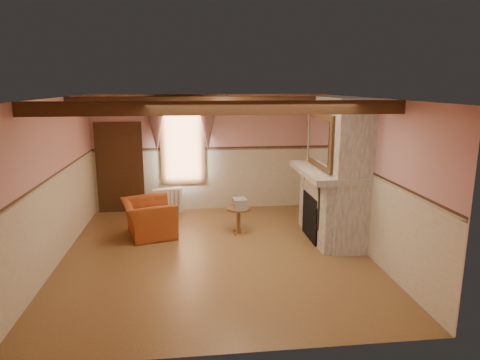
{
  "coord_description": "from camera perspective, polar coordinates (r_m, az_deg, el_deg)",
  "views": [
    {
      "loc": [
        -0.41,
        -7.34,
        3.02
      ],
      "look_at": [
        0.54,
        0.8,
        1.19
      ],
      "focal_mm": 32.0,
      "sensor_mm": 36.0,
      "label": 1
    }
  ],
  "objects": [
    {
      "name": "candle_red",
      "position": [
        8.08,
        12.67,
        1.42
      ],
      "size": [
        0.06,
        0.06,
        0.16
      ],
      "primitive_type": "cylinder",
      "color": "#AA151A",
      "rests_on": "mantel"
    },
    {
      "name": "ceiling_beam_front",
      "position": [
        6.16,
        -2.86,
        9.57
      ],
      "size": [
        5.5,
        0.18,
        0.2
      ],
      "primitive_type": "cube",
      "color": "black",
      "rests_on": "ceiling"
    },
    {
      "name": "wall_left",
      "position": [
        7.87,
        -23.78,
        -0.39
      ],
      "size": [
        0.02,
        6.0,
        2.8
      ],
      "primitive_type": "cube",
      "color": "#CF938F",
      "rests_on": "floor"
    },
    {
      "name": "mantel_clock",
      "position": [
        9.15,
        10.33,
        2.93
      ],
      "size": [
        0.14,
        0.24,
        0.2
      ],
      "primitive_type": "cube",
      "color": "black",
      "rests_on": "mantel"
    },
    {
      "name": "chair_rail",
      "position": [
        7.51,
        -3.38,
        0.87
      ],
      "size": [
        5.5,
        6.0,
        0.08
      ],
      "primitive_type": null,
      "color": "black",
      "rests_on": "wainscot"
    },
    {
      "name": "bowl",
      "position": [
        8.56,
        11.55,
        1.84
      ],
      "size": [
        0.35,
        0.35,
        0.09
      ],
      "primitive_type": "imported",
      "color": "brown",
      "rests_on": "mantel"
    },
    {
      "name": "door",
      "position": [
        10.6,
        -15.71,
        1.4
      ],
      "size": [
        1.1,
        0.1,
        2.1
      ],
      "primitive_type": "cube",
      "color": "black",
      "rests_on": "floor"
    },
    {
      "name": "mantel",
      "position": [
        8.53,
        11.62,
        1.1
      ],
      "size": [
        1.05,
        2.05,
        0.12
      ],
      "primitive_type": "cube",
      "color": "gray",
      "rests_on": "fireplace"
    },
    {
      "name": "floor",
      "position": [
        7.95,
        -3.24,
        -9.78
      ],
      "size": [
        5.5,
        6.0,
        0.01
      ],
      "primitive_type": "cube",
      "color": "brown",
      "rests_on": "ground"
    },
    {
      "name": "wall_back",
      "position": [
        10.47,
        -4.34,
        3.65
      ],
      "size": [
        5.5,
        0.02,
        2.8
      ],
      "primitive_type": "cube",
      "color": "#CF938F",
      "rests_on": "floor"
    },
    {
      "name": "window_drapes",
      "position": [
        10.25,
        -7.77,
        8.16
      ],
      "size": [
        1.3,
        0.14,
        1.4
      ],
      "primitive_type": "cube",
      "color": "gray",
      "rests_on": "wall_back"
    },
    {
      "name": "armchair",
      "position": [
        8.94,
        -12.07,
        -4.99
      ],
      "size": [
        1.24,
        1.34,
        0.73
      ],
      "primitive_type": "imported",
      "rotation": [
        0.0,
        0.0,
        1.83
      ],
      "color": "#994219",
      "rests_on": "floor"
    },
    {
      "name": "wall_right",
      "position": [
        8.15,
        16.31,
        0.6
      ],
      "size": [
        0.02,
        6.0,
        2.8
      ],
      "primitive_type": "cube",
      "color": "#CF938F",
      "rests_on": "floor"
    },
    {
      "name": "jar_yellow",
      "position": [
        7.98,
        12.92,
        1.13
      ],
      "size": [
        0.06,
        0.06,
        0.12
      ],
      "primitive_type": "cylinder",
      "color": "gold",
      "rests_on": "mantel"
    },
    {
      "name": "radiator",
      "position": [
        10.42,
        -9.69,
        -2.74
      ],
      "size": [
        0.72,
        0.34,
        0.6
      ],
      "primitive_type": "cube",
      "rotation": [
        0.0,
        0.0,
        0.24
      ],
      "color": "white",
      "rests_on": "floor"
    },
    {
      "name": "fireplace",
      "position": [
        8.58,
        12.77,
        1.38
      ],
      "size": [
        0.85,
        2.0,
        2.8
      ],
      "primitive_type": "cube",
      "color": "gray",
      "rests_on": "floor"
    },
    {
      "name": "side_table",
      "position": [
        8.89,
        -0.18,
        -5.41
      ],
      "size": [
        0.64,
        0.64,
        0.55
      ],
      "primitive_type": "cylinder",
      "rotation": [
        0.0,
        0.0,
        -0.38
      ],
      "color": "brown",
      "rests_on": "floor"
    },
    {
      "name": "firebox",
      "position": [
        8.69,
        9.81,
        -4.83
      ],
      "size": [
        0.2,
        0.95,
        0.9
      ],
      "primitive_type": "cube",
      "color": "black",
      "rests_on": "floor"
    },
    {
      "name": "window",
      "position": [
        10.4,
        -7.67,
        4.9
      ],
      "size": [
        1.06,
        0.08,
        2.02
      ],
      "primitive_type": "cube",
      "color": "white",
      "rests_on": "wall_back"
    },
    {
      "name": "overmantel_mirror",
      "position": [
        8.38,
        10.59,
        5.16
      ],
      "size": [
        0.06,
        1.44,
        1.04
      ],
      "primitive_type": "cube",
      "color": "silver",
      "rests_on": "fireplace"
    },
    {
      "name": "wainscot",
      "position": [
        7.69,
        -3.31,
        -4.61
      ],
      "size": [
        5.5,
        6.0,
        1.5
      ],
      "primitive_type": null,
      "color": "beige",
      "rests_on": "floor"
    },
    {
      "name": "book_stack",
      "position": [
        8.75,
        -0.03,
        -3.13
      ],
      "size": [
        0.29,
        0.34,
        0.2
      ],
      "primitive_type": "cube",
      "rotation": [
        0.0,
        0.0,
        0.08
      ],
      "color": "#B7AD8C",
      "rests_on": "side_table"
    },
    {
      "name": "ceiling",
      "position": [
        7.35,
        -3.51,
        10.84
      ],
      "size": [
        5.5,
        6.0,
        0.01
      ],
      "primitive_type": "cube",
      "color": "silver",
      "rests_on": "wall_back"
    },
    {
      "name": "ceiling_beam_back",
      "position": [
        8.55,
        -3.96,
        10.4
      ],
      "size": [
        5.5,
        0.18,
        0.2
      ],
      "primitive_type": "cube",
      "color": "black",
      "rests_on": "ceiling"
    },
    {
      "name": "wall_front",
      "position": [
        4.65,
        -1.18,
        -7.84
      ],
      "size": [
        5.5,
        0.02,
        2.8
      ],
      "primitive_type": "cube",
      "color": "#CF938F",
      "rests_on": "floor"
    },
    {
      "name": "oil_lamp",
      "position": [
        8.96,
        10.7,
        2.98
      ],
      "size": [
        0.11,
        0.11,
        0.28
      ],
      "primitive_type": "cylinder",
      "color": "#BD7835",
      "rests_on": "mantel"
    }
  ]
}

